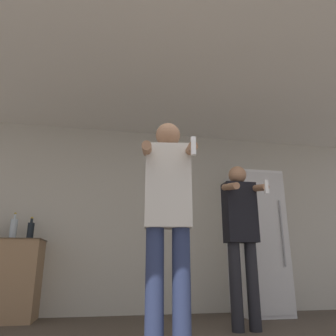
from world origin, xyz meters
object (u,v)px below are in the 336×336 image
object	(u,v)px
bottle_tall_gin	(31,230)
person_woman_foreground	(168,215)
refrigerator	(256,242)
person_man_side	(241,230)
bottle_short_whiskey	(13,228)

from	to	relation	value
bottle_tall_gin	person_woman_foreground	world-z (taller)	person_woman_foreground
refrigerator	person_woman_foreground	distance (m)	2.35
person_man_side	bottle_tall_gin	bearing A→B (deg)	155.26
refrigerator	person_woman_foreground	size ratio (longest dim) A/B	1.05
person_woman_foreground	person_man_side	world-z (taller)	person_woman_foreground
bottle_short_whiskey	bottle_tall_gin	xyz separation A→B (m)	(0.20, 0.00, -0.02)
bottle_tall_gin	person_woman_foreground	xyz separation A→B (m)	(1.37, -1.82, -0.04)
bottle_short_whiskey	person_woman_foreground	world-z (taller)	person_woman_foreground
person_woman_foreground	person_man_side	bearing A→B (deg)	38.93
refrigerator	bottle_tall_gin	size ratio (longest dim) A/B	6.70
bottle_tall_gin	person_woman_foreground	size ratio (longest dim) A/B	0.16
refrigerator	person_woman_foreground	xyz separation A→B (m)	(-1.58, -1.74, 0.07)
refrigerator	bottle_tall_gin	world-z (taller)	refrigerator
refrigerator	person_man_side	xyz separation A→B (m)	(-0.64, -0.98, 0.04)
bottle_short_whiskey	person_woman_foreground	xyz separation A→B (m)	(1.57, -1.82, -0.05)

